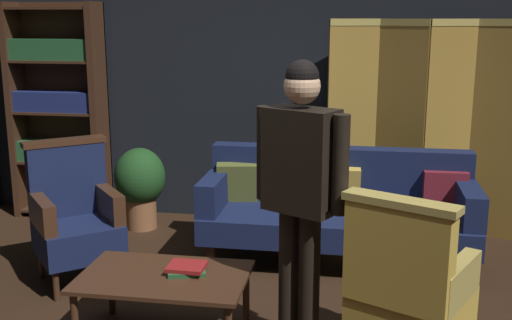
{
  "coord_description": "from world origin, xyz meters",
  "views": [
    {
      "loc": [
        0.71,
        -3.42,
        1.93
      ],
      "look_at": [
        0.0,
        0.8,
        0.95
      ],
      "focal_mm": 44.49,
      "sensor_mm": 36.0,
      "label": 1
    }
  ],
  "objects_px": {
    "armchair_wing_left": "(75,216)",
    "folding_screen": "(424,126)",
    "velvet_couch": "(338,205)",
    "book_green_cloth": "(187,270)",
    "book_red_leather": "(187,267)",
    "coffee_table": "(164,282)",
    "potted_plant": "(140,183)",
    "standing_figure": "(301,182)",
    "bookshelf": "(58,107)",
    "armchair_gilt_accent": "(408,290)"
  },
  "relations": [
    {
      "from": "armchair_wing_left",
      "to": "folding_screen",
      "type": "bearing_deg",
      "value": 29.82
    },
    {
      "from": "velvet_couch",
      "to": "book_green_cloth",
      "type": "distance_m",
      "value": 1.66
    },
    {
      "from": "velvet_couch",
      "to": "book_red_leather",
      "type": "height_order",
      "value": "velvet_couch"
    },
    {
      "from": "velvet_couch",
      "to": "folding_screen",
      "type": "bearing_deg",
      "value": 47.37
    },
    {
      "from": "folding_screen",
      "to": "coffee_table",
      "type": "xyz_separation_m",
      "value": [
        -1.67,
        -2.25,
        -0.61
      ]
    },
    {
      "from": "book_red_leather",
      "to": "coffee_table",
      "type": "bearing_deg",
      "value": -154.55
    },
    {
      "from": "folding_screen",
      "to": "potted_plant",
      "type": "bearing_deg",
      "value": -173.54
    },
    {
      "from": "standing_figure",
      "to": "book_green_cloth",
      "type": "xyz_separation_m",
      "value": [
        -0.68,
        0.05,
        -0.59
      ]
    },
    {
      "from": "book_green_cloth",
      "to": "standing_figure",
      "type": "bearing_deg",
      "value": -4.38
    },
    {
      "from": "standing_figure",
      "to": "armchair_wing_left",
      "type": "bearing_deg",
      "value": 156.29
    },
    {
      "from": "armchair_wing_left",
      "to": "book_red_leather",
      "type": "bearing_deg",
      "value": -34.06
    },
    {
      "from": "standing_figure",
      "to": "velvet_couch",
      "type": "bearing_deg",
      "value": 83.82
    },
    {
      "from": "book_red_leather",
      "to": "velvet_couch",
      "type": "bearing_deg",
      "value": 59.45
    },
    {
      "from": "standing_figure",
      "to": "book_red_leather",
      "type": "distance_m",
      "value": 0.89
    },
    {
      "from": "bookshelf",
      "to": "coffee_table",
      "type": "xyz_separation_m",
      "value": [
        1.73,
        -2.23,
        -0.7
      ]
    },
    {
      "from": "armchair_wing_left",
      "to": "potted_plant",
      "type": "distance_m",
      "value": 1.2
    },
    {
      "from": "armchair_gilt_accent",
      "to": "book_red_leather",
      "type": "distance_m",
      "value": 1.3
    },
    {
      "from": "velvet_couch",
      "to": "armchair_wing_left",
      "type": "bearing_deg",
      "value": -159.07
    },
    {
      "from": "velvet_couch",
      "to": "armchair_gilt_accent",
      "type": "distance_m",
      "value": 1.68
    },
    {
      "from": "armchair_gilt_accent",
      "to": "book_red_leather",
      "type": "relative_size",
      "value": 4.7
    },
    {
      "from": "armchair_gilt_accent",
      "to": "book_red_leather",
      "type": "height_order",
      "value": "armchair_gilt_accent"
    },
    {
      "from": "armchair_gilt_accent",
      "to": "potted_plant",
      "type": "height_order",
      "value": "armchair_gilt_accent"
    },
    {
      "from": "velvet_couch",
      "to": "book_red_leather",
      "type": "relative_size",
      "value": 9.58
    },
    {
      "from": "potted_plant",
      "to": "book_red_leather",
      "type": "distance_m",
      "value": 2.14
    },
    {
      "from": "coffee_table",
      "to": "velvet_couch",
      "type": "bearing_deg",
      "value": 56.93
    },
    {
      "from": "folding_screen",
      "to": "book_red_leather",
      "type": "bearing_deg",
      "value": -125.19
    },
    {
      "from": "coffee_table",
      "to": "standing_figure",
      "type": "relative_size",
      "value": 0.59
    },
    {
      "from": "armchair_wing_left",
      "to": "potted_plant",
      "type": "relative_size",
      "value": 1.38
    },
    {
      "from": "potted_plant",
      "to": "book_green_cloth",
      "type": "height_order",
      "value": "potted_plant"
    },
    {
      "from": "bookshelf",
      "to": "armchair_gilt_accent",
      "type": "height_order",
      "value": "bookshelf"
    },
    {
      "from": "folding_screen",
      "to": "velvet_couch",
      "type": "relative_size",
      "value": 0.9
    },
    {
      "from": "velvet_couch",
      "to": "book_green_cloth",
      "type": "bearing_deg",
      "value": -120.55
    },
    {
      "from": "velvet_couch",
      "to": "armchair_wing_left",
      "type": "xyz_separation_m",
      "value": [
        -1.89,
        -0.72,
        0.04
      ]
    },
    {
      "from": "bookshelf",
      "to": "armchair_gilt_accent",
      "type": "relative_size",
      "value": 1.97
    },
    {
      "from": "folding_screen",
      "to": "velvet_couch",
      "type": "height_order",
      "value": "folding_screen"
    },
    {
      "from": "folding_screen",
      "to": "bookshelf",
      "type": "height_order",
      "value": "bookshelf"
    },
    {
      "from": "bookshelf",
      "to": "book_green_cloth",
      "type": "relative_size",
      "value": 9.24
    },
    {
      "from": "folding_screen",
      "to": "potted_plant",
      "type": "height_order",
      "value": "folding_screen"
    },
    {
      "from": "bookshelf",
      "to": "potted_plant",
      "type": "relative_size",
      "value": 2.72
    },
    {
      "from": "potted_plant",
      "to": "book_green_cloth",
      "type": "xyz_separation_m",
      "value": [
        0.97,
        -1.91,
        0.0
      ]
    },
    {
      "from": "folding_screen",
      "to": "armchair_wing_left",
      "type": "relative_size",
      "value": 1.83
    },
    {
      "from": "bookshelf",
      "to": "book_green_cloth",
      "type": "height_order",
      "value": "bookshelf"
    },
    {
      "from": "velvet_couch",
      "to": "book_green_cloth",
      "type": "height_order",
      "value": "velvet_couch"
    },
    {
      "from": "coffee_table",
      "to": "armchair_wing_left",
      "type": "height_order",
      "value": "armchair_wing_left"
    },
    {
      "from": "velvet_couch",
      "to": "standing_figure",
      "type": "distance_m",
      "value": 1.6
    },
    {
      "from": "folding_screen",
      "to": "armchair_wing_left",
      "type": "bearing_deg",
      "value": -150.18
    },
    {
      "from": "book_green_cloth",
      "to": "armchair_wing_left",
      "type": "bearing_deg",
      "value": 145.94
    },
    {
      "from": "coffee_table",
      "to": "armchair_gilt_accent",
      "type": "height_order",
      "value": "armchair_gilt_accent"
    },
    {
      "from": "velvet_couch",
      "to": "coffee_table",
      "type": "xyz_separation_m",
      "value": [
        -0.97,
        -1.49,
        -0.08
      ]
    },
    {
      "from": "velvet_couch",
      "to": "coffee_table",
      "type": "height_order",
      "value": "velvet_couch"
    }
  ]
}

